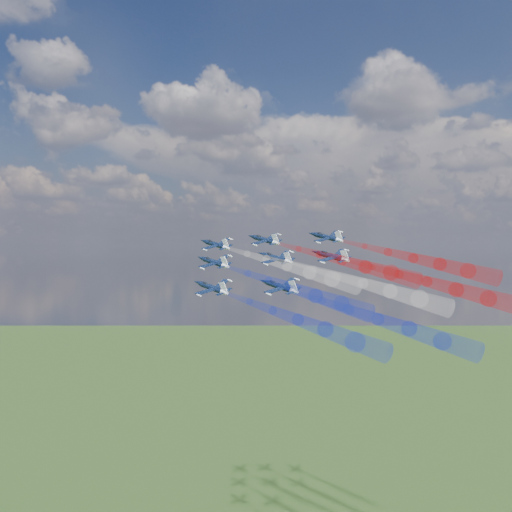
% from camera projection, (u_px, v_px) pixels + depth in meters
% --- Properties ---
extents(jet_lead, '(16.57, 14.90, 9.34)m').
position_uv_depth(jet_lead, '(216.00, 245.00, 182.39)').
color(jet_lead, black).
extents(trail_lead, '(44.78, 20.15, 14.62)m').
position_uv_depth(trail_lead, '(287.00, 266.00, 162.62)').
color(trail_lead, white).
extents(jet_inner_left, '(16.57, 14.90, 9.34)m').
position_uv_depth(jet_inner_left, '(214.00, 262.00, 168.62)').
color(jet_inner_left, black).
extents(trail_inner_left, '(44.78, 20.15, 14.62)m').
position_uv_depth(trail_inner_left, '(291.00, 288.00, 148.86)').
color(trail_inner_left, '#1729C4').
extents(jet_inner_right, '(16.57, 14.90, 9.34)m').
position_uv_depth(jet_inner_right, '(265.00, 240.00, 182.45)').
color(jet_inner_right, black).
extents(trail_inner_right, '(44.78, 20.15, 14.62)m').
position_uv_depth(trail_inner_right, '(342.00, 260.00, 162.68)').
color(trail_inner_right, red).
extents(jet_outer_left, '(16.57, 14.90, 9.34)m').
position_uv_depth(jet_outer_left, '(212.00, 288.00, 153.44)').
color(jet_outer_left, black).
extents(trail_outer_left, '(44.78, 20.15, 14.62)m').
position_uv_depth(trail_outer_left, '(298.00, 320.00, 133.67)').
color(trail_outer_left, '#1729C4').
extents(jet_center_third, '(16.57, 14.90, 9.34)m').
position_uv_depth(jet_center_third, '(276.00, 258.00, 167.09)').
color(jet_center_third, black).
extents(trail_center_third, '(44.78, 20.15, 14.62)m').
position_uv_depth(trail_center_third, '(363.00, 283.00, 147.32)').
color(trail_center_third, white).
extents(jet_outer_right, '(16.57, 14.90, 9.34)m').
position_uv_depth(jet_outer_right, '(327.00, 237.00, 179.23)').
color(jet_outer_right, black).
extents(trail_outer_right, '(44.78, 20.15, 14.62)m').
position_uv_depth(trail_outer_right, '(413.00, 258.00, 159.46)').
color(trail_outer_right, red).
extents(jet_rear_left, '(16.57, 14.90, 9.34)m').
position_uv_depth(jet_rear_left, '(280.00, 287.00, 151.15)').
color(jet_rear_left, black).
extents(trail_rear_left, '(44.78, 20.15, 14.62)m').
position_uv_depth(trail_rear_left, '(378.00, 319.00, 131.38)').
color(trail_rear_left, '#1729C4').
extents(jet_rear_right, '(16.57, 14.90, 9.34)m').
position_uv_depth(jet_rear_right, '(331.00, 256.00, 165.30)').
color(jet_rear_right, black).
extents(trail_rear_right, '(44.78, 20.15, 14.62)m').
position_uv_depth(trail_rear_right, '(427.00, 281.00, 145.53)').
color(trail_rear_right, red).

